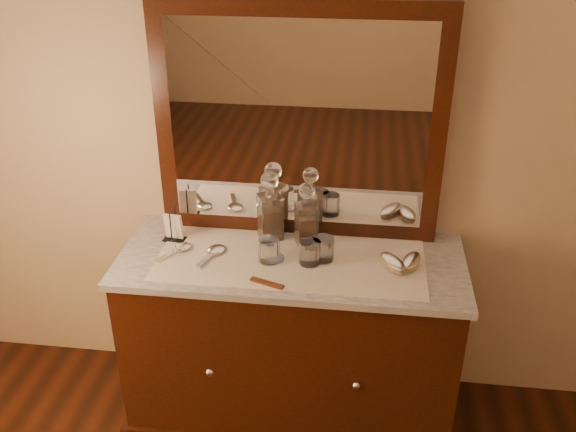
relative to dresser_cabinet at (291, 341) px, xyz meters
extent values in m
plane|color=tan|center=(0.00, 0.29, 0.99)|extent=(4.50, 4.50, 0.00)
cube|color=black|center=(0.00, 0.00, 0.00)|extent=(1.40, 0.55, 0.82)
cube|color=black|center=(0.00, 0.00, -0.37)|extent=(1.46, 0.59, 0.08)
sphere|color=silver|center=(-0.30, -0.28, 0.04)|extent=(0.04, 0.04, 0.04)
sphere|color=silver|center=(0.30, -0.28, 0.04)|extent=(0.04, 0.04, 0.04)
cube|color=silver|center=(0.00, 0.00, 0.42)|extent=(1.44, 0.59, 0.03)
cube|color=black|center=(0.00, 0.25, 0.94)|extent=(1.20, 0.08, 1.00)
cube|color=white|center=(0.00, 0.21, 0.94)|extent=(1.06, 0.01, 0.86)
cube|color=white|center=(0.00, -0.02, 0.44)|extent=(1.10, 0.45, 0.00)
cylinder|color=silver|center=(-0.06, -0.03, 0.45)|extent=(0.07, 0.07, 0.01)
cube|color=brown|center=(-0.07, -0.21, 0.45)|extent=(0.14, 0.07, 0.01)
cube|color=black|center=(-0.52, 0.09, 0.44)|extent=(0.10, 0.07, 0.01)
cylinder|color=black|center=(-0.53, 0.06, 0.51)|extent=(0.01, 0.01, 0.14)
cylinder|color=black|center=(-0.52, 0.11, 0.51)|extent=(0.01, 0.01, 0.14)
cube|color=white|center=(-0.52, 0.09, 0.51)|extent=(0.08, 0.04, 0.12)
cube|color=#8D5014|center=(-0.11, 0.16, 0.51)|extent=(0.10, 0.10, 0.14)
cube|color=white|center=(-0.11, 0.16, 0.54)|extent=(0.13, 0.13, 0.20)
cylinder|color=white|center=(-0.11, 0.16, 0.66)|extent=(0.05, 0.05, 0.03)
sphere|color=white|center=(-0.11, 0.16, 0.72)|extent=(0.10, 0.10, 0.08)
cube|color=#8D5014|center=(0.05, 0.13, 0.51)|extent=(0.09, 0.09, 0.13)
cube|color=white|center=(0.05, 0.13, 0.54)|extent=(0.11, 0.11, 0.18)
cylinder|color=white|center=(0.05, 0.13, 0.64)|extent=(0.05, 0.05, 0.03)
sphere|color=white|center=(0.05, 0.13, 0.69)|extent=(0.09, 0.09, 0.07)
ellipsoid|color=#96805C|center=(0.42, -0.03, 0.46)|extent=(0.14, 0.16, 0.02)
ellipsoid|color=silver|center=(0.42, -0.03, 0.47)|extent=(0.14, 0.16, 0.02)
ellipsoid|color=#96805C|center=(0.49, -0.01, 0.45)|extent=(0.10, 0.16, 0.02)
ellipsoid|color=silver|center=(0.49, -0.01, 0.47)|extent=(0.10, 0.16, 0.02)
ellipsoid|color=silver|center=(-0.47, 0.01, 0.45)|extent=(0.11, 0.11, 0.02)
cube|color=silver|center=(-0.51, -0.06, 0.45)|extent=(0.08, 0.11, 0.01)
ellipsoid|color=silver|center=(-0.32, 0.01, 0.45)|extent=(0.10, 0.11, 0.02)
cube|color=silver|center=(-0.34, -0.08, 0.45)|extent=(0.06, 0.12, 0.01)
cylinder|color=white|center=(0.08, -0.03, 0.49)|extent=(0.09, 0.09, 0.10)
cylinder|color=white|center=(0.13, 0.00, 0.49)|extent=(0.09, 0.09, 0.10)
cylinder|color=white|center=(-0.09, -0.04, 0.49)|extent=(0.09, 0.09, 0.10)
camera|label=1|loc=(0.27, -2.19, 1.81)|focal=38.95mm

